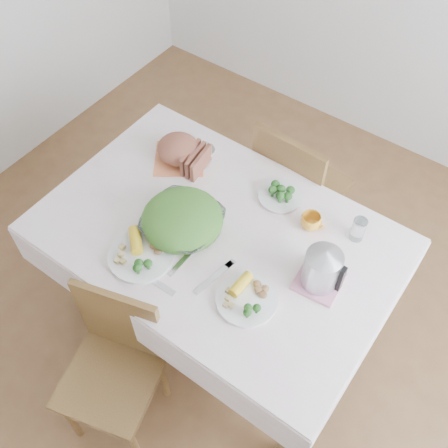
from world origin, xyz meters
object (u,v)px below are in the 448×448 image
Objects in this scene: dining_table at (218,281)px; electric_kettle at (323,266)px; chair_far at (302,184)px; dinner_plate_right at (246,299)px; chair_near at (108,376)px; yellow_mug at (311,222)px; salad_bowl at (183,223)px; dinner_plate_left at (141,256)px.

electric_kettle is (0.47, 0.04, 0.51)m from dining_table.
chair_far is 3.79× the size of dinner_plate_right.
chair_near is 3.51× the size of dinner_plate_right.
yellow_mug is at bearing 52.84° from chair_near.
salad_bowl is 0.61m from electric_kettle.
chair_near reaches higher than salad_bowl.
chair_far is at bearing 86.82° from dining_table.
chair_far is 2.81× the size of salad_bowl.
dinner_plate_left is (-0.05, -0.22, -0.03)m from salad_bowl.
electric_kettle is at bearing 125.83° from chair_far.
dining_table is 1.53× the size of chair_far.
dinner_plate_left is (-0.18, -0.28, 0.40)m from dining_table.
salad_bowl is 1.60× the size of electric_kettle.
dinner_plate_right is 1.19× the size of electric_kettle.
dining_table is at bearing -153.45° from electric_kettle.
chair_far reaches higher than dining_table.
salad_bowl is 0.22m from dinner_plate_left.
chair_near is (-0.06, -0.68, 0.09)m from dining_table.
dinner_plate_left is 0.47m from dinner_plate_right.
chair_far is at bearing 77.45° from salad_bowl.
yellow_mug reaches higher than dinner_plate_left.
yellow_mug is 0.44× the size of electric_kettle.
yellow_mug is (0.02, 0.46, 0.02)m from dinner_plate_right.
dining_table is 15.64× the size of yellow_mug.
dinner_plate_left is at bearing -131.29° from yellow_mug.
chair_far reaches higher than dinner_plate_left.
dinner_plate_right is at bearing 10.70° from dinner_plate_left.
dinner_plate_left is at bearing -169.30° from dinner_plate_right.
chair_far reaches higher than chair_near.
chair_near is at bearing -83.64° from salad_bowl.
chair_near is 0.93× the size of chair_far.
salad_bowl is at bearing 80.41° from chair_near.
yellow_mug is (0.36, 0.94, 0.33)m from chair_near.
dinner_plate_left is 1.11× the size of dinner_plate_right.
dinner_plate_right is 0.46m from yellow_mug.
yellow_mug is at bearing 37.22° from salad_bowl.
chair_near is at bearing -111.21° from yellow_mug.
dining_table is at bearing 89.69° from chair_far.
chair_near is 4.17× the size of electric_kettle.
chair_far is at bearing 77.54° from dinner_plate_left.
chair_far reaches higher than dinner_plate_right.
electric_kettle is (0.53, 0.72, 0.42)m from chair_near.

